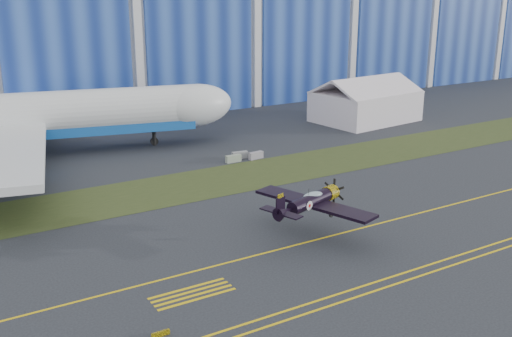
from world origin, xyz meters
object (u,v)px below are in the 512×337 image
tent (366,99)px  shipping_container (73,127)px  warbird (310,201)px  tug (190,113)px  jetliner (1,66)px

tent → shipping_container: (-43.20, 14.81, -2.44)m
warbird → tug: bearing=58.5°
shipping_container → tug: shipping_container is taller
warbird → shipping_container: bearing=81.1°
jetliner → shipping_container: bearing=50.9°
tent → shipping_container: bearing=154.8°
tent → jetliner: bearing=166.3°
warbird → tug: size_ratio=6.01×
warbird → shipping_container: size_ratio=2.51×
warbird → jetliner: bearing=95.5°
tent → tug: (-22.94, 17.69, -2.96)m
warbird → jetliner: (-17.49, 40.88, 8.26)m
warbird → tug: 53.26m
warbird → tent: 49.27m
warbird → tug: warbird is taller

